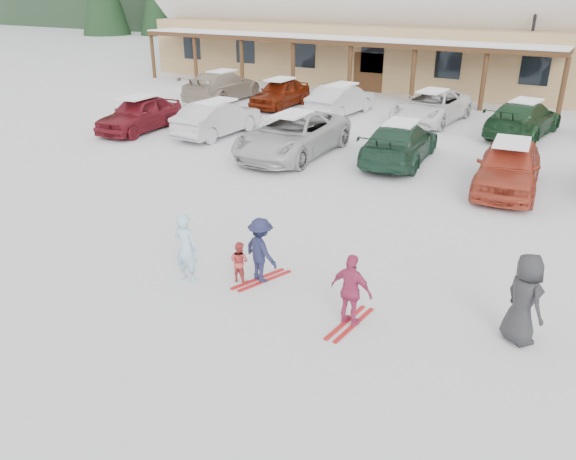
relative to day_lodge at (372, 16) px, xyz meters
The scene contains 20 objects.
ground 29.63m from the day_lodge, 72.16° to the right, with size 160.00×160.00×0.00m, color white.
day_lodge is the anchor object (origin of this frame).
lamp_post 11.03m from the day_lodge, 19.21° to the right, with size 0.50×0.25×6.94m.
adult_skier 29.54m from the day_lodge, 74.92° to the right, with size 0.55×0.36×1.51m, color #A0C7DB.
toddler_red 29.34m from the day_lodge, 72.80° to the right, with size 0.44×0.34×0.90m, color #BA3A37.
child_navy 29.21m from the day_lodge, 71.91° to the right, with size 0.92×0.53×1.43m, color #1A1C3A.
skis_child_navy 29.29m from the day_lodge, 71.91° to the right, with size 0.20×1.40×0.03m, color #A91818.
child_magenta 30.57m from the day_lodge, 68.08° to the right, with size 0.84×0.35×1.43m, color #A92F59.
skis_child_magenta 30.65m from the day_lodge, 68.08° to the right, with size 0.20×1.40×0.03m, color #A91818.
bystander_dark 30.79m from the day_lodge, 62.54° to the right, with size 0.82×0.54×1.69m, color #262629.
parked_car_0 19.38m from the day_lodge, 98.06° to the right, with size 1.73×4.31×1.47m, color maroon.
parked_car_1 18.15m from the day_lodge, 87.90° to the right, with size 1.51×4.34×1.43m, color #B6B5B9.
parked_car_2 19.75m from the day_lodge, 75.63° to the right, with size 2.55×5.54×1.54m, color #B8B8B8.
parked_car_3 19.95m from the day_lodge, 64.33° to the right, with size 1.97×4.85×1.41m, color #1D3C2B.
parked_car_4 22.89m from the day_lodge, 56.82° to the right, with size 1.78×4.43×1.51m, color #AD3D27.
parked_car_7 12.53m from the day_lodge, 107.80° to the right, with size 2.20×5.41×1.57m, color gray.
parked_car_8 11.89m from the day_lodge, 90.67° to the right, with size 1.67×4.15×1.41m, color #651A08.
parked_car_9 12.48m from the day_lodge, 73.73° to the right, with size 1.53×4.39×1.45m, color #BCBCC1.
parked_car_10 13.77m from the day_lodge, 55.32° to the right, with size 2.38×5.15×1.43m, color white.
parked_car_11 16.79m from the day_lodge, 44.88° to the right, with size 2.04×5.03×1.46m, color #183B20.
Camera 1 is at (5.78, -8.49, 5.80)m, focal length 35.00 mm.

